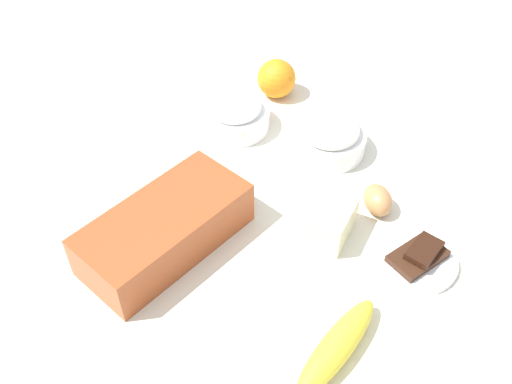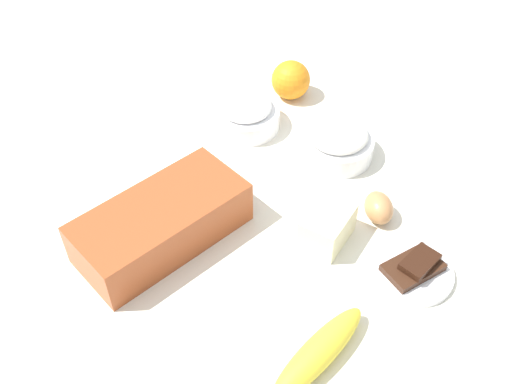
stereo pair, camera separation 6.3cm
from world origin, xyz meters
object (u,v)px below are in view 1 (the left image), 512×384
Objects in this scene: loaf_pan at (165,228)px; flour_bowl at (329,137)px; butter_block at (330,222)px; egg_near_butter at (378,200)px; orange_fruit at (276,79)px; chocolate_plate at (417,258)px; banana at (336,347)px; sugar_bowl at (235,114)px.

flour_bowl is (0.37, -0.00, -0.01)m from loaf_pan.
loaf_pan reaches higher than butter_block.
orange_fruit is at bearing 75.13° from egg_near_butter.
loaf_pan reaches higher than chocolate_plate.
butter_block is at bearing -42.35° from loaf_pan.
chocolate_plate is at bearing -105.77° from orange_fruit.
loaf_pan is 1.55× the size of banana.
egg_near_butter is (0.32, -0.17, -0.02)m from loaf_pan.
flour_bowl is 0.19m from sugar_bowl.
flour_bowl is 0.21m from orange_fruit.
butter_block is 1.37× the size of egg_near_butter.
orange_fruit reaches higher than banana.
loaf_pan is 4.48× the size of egg_near_butter.
butter_block reaches higher than egg_near_butter.
butter_block is at bearing 115.15° from chocolate_plate.
egg_near_butter is at bearing -104.87° from orange_fruit.
loaf_pan is at bearing 144.62° from butter_block.
orange_fruit reaches higher than butter_block.
loaf_pan is at bearing 101.45° from banana.
sugar_bowl is 1.67× the size of orange_fruit.
banana is at bearing -149.87° from egg_near_butter.
butter_block reaches higher than chocolate_plate.
flour_bowl reaches higher than banana.
banana is at bearing -114.09° from sugar_bowl.
egg_near_butter is (0.26, 0.15, 0.00)m from banana.
flour_bowl is 0.30m from chocolate_plate.
chocolate_plate is (-0.09, -0.28, -0.02)m from flour_bowl.
orange_fruit reaches higher than flour_bowl.
banana is at bearing -133.40° from butter_block.
loaf_pan reaches higher than egg_near_butter.
orange_fruit reaches higher than chocolate_plate.
egg_near_butter is 0.50× the size of chocolate_plate.
flour_bowl is at bearing 72.48° from chocolate_plate.
flour_bowl reaches higher than egg_near_butter.
butter_block is at bearing 46.60° from banana.
sugar_bowl is 0.33m from butter_block.
sugar_bowl reaches higher than butter_block.
loaf_pan is at bearing 134.22° from chocolate_plate.
orange_fruit is 0.41m from butter_block.
flour_bowl is 0.73× the size of banana.
loaf_pan is at bearing 152.29° from egg_near_butter.
sugar_bowl is at bearing -167.82° from orange_fruit.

